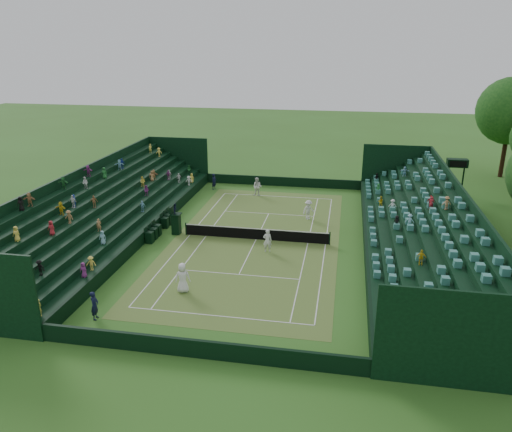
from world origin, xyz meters
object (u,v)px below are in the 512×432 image
object	(u,v)px
tennis_net	(256,234)
umpire_chair	(176,221)
player_near_west	(183,278)
player_far_west	(257,187)
player_far_east	(308,210)
player_near_east	(267,241)

from	to	relation	value
tennis_net	umpire_chair	size ratio (longest dim) A/B	4.50
player_near_west	player_far_west	bearing A→B (deg)	-104.89
player_far_east	tennis_net	bearing A→B (deg)	-163.67
player_near_east	player_far_west	world-z (taller)	player_far_west
umpire_chair	tennis_net	bearing A→B (deg)	-0.87
player_near_west	player_far_west	world-z (taller)	player_near_west
player_near_west	player_near_east	distance (m)	8.35
player_far_west	player_near_east	bearing A→B (deg)	-66.57
umpire_chair	player_near_east	world-z (taller)	umpire_chair
player_near_west	player_far_west	xyz separation A→B (m)	(0.89, 21.23, -0.02)
player_near_west	player_far_east	size ratio (longest dim) A/B	1.11
player_near_east	player_far_west	size ratio (longest dim) A/B	0.94
player_far_west	tennis_net	bearing A→B (deg)	-70.07
player_near_east	tennis_net	bearing A→B (deg)	-70.70
player_near_east	player_far_west	bearing A→B (deg)	-87.51
player_near_east	player_far_east	distance (m)	8.16
tennis_net	player_near_east	size ratio (longest dim) A/B	6.51
player_far_west	player_near_west	bearing A→B (deg)	-82.23
player_near_west	player_far_east	world-z (taller)	player_near_west
player_near_east	umpire_chair	bearing A→B (deg)	-26.91
tennis_net	player_far_west	size ratio (longest dim) A/B	6.15
tennis_net	player_near_east	distance (m)	2.55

